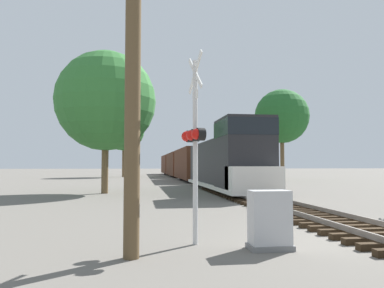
{
  "coord_description": "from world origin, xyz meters",
  "views": [
    {
      "loc": [
        -6.07,
        -9.24,
        1.88
      ],
      "look_at": [
        -4.13,
        4.56,
        2.67
      ],
      "focal_mm": 35.0,
      "sensor_mm": 36.0,
      "label": 1
    }
  ],
  "objects_px": {
    "freight_train": "(185,164)",
    "tree_far_right": "(106,101)",
    "relay_cabinet": "(269,220)",
    "tree_mid_background": "(282,116)",
    "utility_pole": "(133,48)",
    "crossing_signal_near": "(194,138)",
    "tree_deep_background": "(123,130)"
  },
  "relations": [
    {
      "from": "freight_train",
      "to": "tree_mid_background",
      "type": "height_order",
      "value": "tree_mid_background"
    },
    {
      "from": "freight_train",
      "to": "utility_pole",
      "type": "xyz_separation_m",
      "value": [
        -6.22,
        -42.22,
        2.31
      ]
    },
    {
      "from": "freight_train",
      "to": "utility_pole",
      "type": "relative_size",
      "value": 7.61
    },
    {
      "from": "freight_train",
      "to": "relay_cabinet",
      "type": "bearing_deg",
      "value": -94.34
    },
    {
      "from": "utility_pole",
      "to": "relay_cabinet",
      "type": "bearing_deg",
      "value": 7.1
    },
    {
      "from": "crossing_signal_near",
      "to": "tree_far_right",
      "type": "height_order",
      "value": "tree_far_right"
    },
    {
      "from": "crossing_signal_near",
      "to": "utility_pole",
      "type": "bearing_deg",
      "value": -63.83
    },
    {
      "from": "crossing_signal_near",
      "to": "tree_deep_background",
      "type": "bearing_deg",
      "value": 172.47
    },
    {
      "from": "relay_cabinet",
      "to": "tree_deep_background",
      "type": "relative_size",
      "value": 0.12
    },
    {
      "from": "tree_far_right",
      "to": "tree_mid_background",
      "type": "height_order",
      "value": "tree_mid_background"
    },
    {
      "from": "crossing_signal_near",
      "to": "relay_cabinet",
      "type": "relative_size",
      "value": 3.5
    },
    {
      "from": "relay_cabinet",
      "to": "tree_mid_background",
      "type": "xyz_separation_m",
      "value": [
        14.49,
        35.84,
        7.26
      ]
    },
    {
      "from": "tree_far_right",
      "to": "tree_mid_background",
      "type": "relative_size",
      "value": 0.85
    },
    {
      "from": "freight_train",
      "to": "tree_deep_background",
      "type": "bearing_deg",
      "value": 128.81
    },
    {
      "from": "freight_train",
      "to": "relay_cabinet",
      "type": "relative_size",
      "value": 49.0
    },
    {
      "from": "relay_cabinet",
      "to": "tree_mid_background",
      "type": "distance_m",
      "value": 39.33
    },
    {
      "from": "tree_deep_background",
      "to": "utility_pole",
      "type": "bearing_deg",
      "value": -87.35
    },
    {
      "from": "tree_mid_background",
      "to": "tree_deep_background",
      "type": "height_order",
      "value": "tree_mid_background"
    },
    {
      "from": "relay_cabinet",
      "to": "tree_deep_background",
      "type": "height_order",
      "value": "tree_deep_background"
    },
    {
      "from": "utility_pole",
      "to": "tree_deep_background",
      "type": "height_order",
      "value": "tree_deep_background"
    },
    {
      "from": "tree_far_right",
      "to": "tree_mid_background",
      "type": "distance_m",
      "value": 26.95
    },
    {
      "from": "tree_mid_background",
      "to": "tree_far_right",
      "type": "bearing_deg",
      "value": -137.05
    },
    {
      "from": "freight_train",
      "to": "tree_mid_background",
      "type": "bearing_deg",
      "value": -27.95
    },
    {
      "from": "crossing_signal_near",
      "to": "utility_pole",
      "type": "relative_size",
      "value": 0.54
    },
    {
      "from": "utility_pole",
      "to": "tree_far_right",
      "type": "xyz_separation_m",
      "value": [
        -2.15,
        17.89,
        1.89
      ]
    },
    {
      "from": "freight_train",
      "to": "utility_pole",
      "type": "distance_m",
      "value": 42.74
    },
    {
      "from": "tree_mid_background",
      "to": "crossing_signal_near",
      "type": "bearing_deg",
      "value": -114.64
    },
    {
      "from": "freight_train",
      "to": "tree_far_right",
      "type": "xyz_separation_m",
      "value": [
        -8.37,
        -24.33,
        4.2
      ]
    },
    {
      "from": "freight_train",
      "to": "tree_far_right",
      "type": "distance_m",
      "value": 26.07
    },
    {
      "from": "tree_deep_background",
      "to": "crossing_signal_near",
      "type": "bearing_deg",
      "value": -85.69
    },
    {
      "from": "crossing_signal_near",
      "to": "relay_cabinet",
      "type": "xyz_separation_m",
      "value": [
        1.6,
        -0.76,
        -1.9
      ]
    },
    {
      "from": "freight_train",
      "to": "tree_mid_background",
      "type": "xyz_separation_m",
      "value": [
        11.32,
        -6.0,
        5.89
      ]
    }
  ]
}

